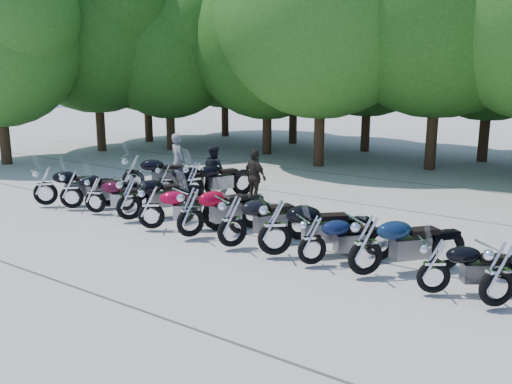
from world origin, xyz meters
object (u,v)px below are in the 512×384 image
Objects in this scene: motorcycle_0 at (45,185)px; motorcycle_6 at (232,220)px; rider_1 at (214,170)px; rider_2 at (255,177)px; motorcycle_11 at (498,273)px; motorcycle_10 at (434,265)px; motorcycle_1 at (71,188)px; motorcycle_13 at (133,172)px; motorcycle_4 at (151,206)px; rider_0 at (178,161)px; motorcycle_8 at (312,239)px; motorcycle_5 at (190,211)px; motorcycle_14 at (165,180)px; motorcycle_15 at (193,180)px; motorcycle_3 at (129,197)px; motorcycle_9 at (366,244)px; motorcycle_7 at (275,226)px; motorcycle_2 at (95,193)px.

motorcycle_6 reaches higher than motorcycle_0.
rider_1 is 0.97× the size of rider_2.
motorcycle_10 is at bearing 42.26° from motorcycle_11.
motorcycle_1 is 0.88× the size of motorcycle_13.
motorcycle_4 is 5.04m from rider_0.
motorcycle_8 is at bearing 170.79° from rider_0.
rider_0 reaches higher than motorcycle_8.
motorcycle_5 is (1.26, 0.04, 0.06)m from motorcycle_4.
motorcycle_14 reaches higher than motorcycle_8.
motorcycle_11 is (1.04, 0.02, 0.07)m from motorcycle_10.
motorcycle_0 is at bearing 63.93° from motorcycle_15.
motorcycle_8 is at bearing -133.97° from motorcycle_0.
motorcycle_3 is at bearing 109.41° from rider_1.
motorcycle_15 is 1.31× the size of rider_0.
motorcycle_9 is at bearing 39.14° from motorcycle_11.
motorcycle_1 is 2.47m from motorcycle_13.
motorcycle_6 is 1.14× the size of motorcycle_8.
motorcycle_10 is at bearing -151.15° from motorcycle_6.
motorcycle_10 is at bearing -156.36° from motorcycle_3.
motorcycle_6 is 1.09m from motorcycle_7.
motorcycle_0 is 4.38m from rider_0.
motorcycle_14 is 1.62m from rider_1.
motorcycle_7 reaches higher than motorcycle_10.
motorcycle_11 is at bearing -123.99° from motorcycle_10.
motorcycle_8 is at bearing -115.92° from motorcycle_2.
rider_2 is (-2.00, 3.75, 0.14)m from motorcycle_6.
motorcycle_5 reaches higher than motorcycle_6.
motorcycle_9 reaches higher than motorcycle_6.
rider_2 is at bearing -88.85° from motorcycle_3.
motorcycle_0 is at bearing 21.33° from motorcycle_5.
motorcycle_7 is (2.35, 0.02, 0.02)m from motorcycle_5.
motorcycle_13 is at bearing 86.92° from rider_0.
motorcycle_2 is 0.87× the size of motorcycle_15.
motorcycle_10 is 9.51m from motorcycle_14.
motorcycle_9 is at bearing -139.35° from motorcycle_8.
motorcycle_6 reaches higher than motorcycle_8.
motorcycle_6 is at bearing 135.67° from rider_2.
motorcycle_13 is 1.04× the size of motorcycle_15.
motorcycle_9 reaches higher than motorcycle_0.
motorcycle_0 is 1.26× the size of rider_0.
motorcycle_9 reaches higher than motorcycle_3.
rider_1 reaches higher than motorcycle_3.
motorcycle_5 is at bearing -155.59° from motorcycle_13.
rider_2 is (1.82, -0.32, 0.02)m from rider_1.
motorcycle_0 reaches higher than motorcycle_8.
motorcycle_9 is (3.13, 0.08, 0.01)m from motorcycle_6.
motorcycle_0 is 6.13m from rider_2.
motorcycle_13 reaches higher than motorcycle_14.
motorcycle_10 is at bearing -178.65° from motorcycle_15.
motorcycle_1 is at bearing 68.86° from motorcycle_2.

